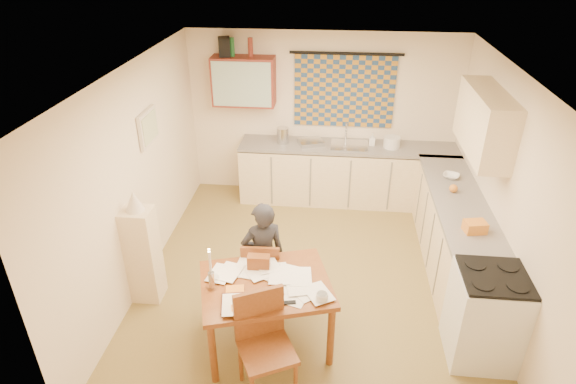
# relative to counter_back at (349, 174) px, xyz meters

# --- Properties ---
(floor) EXTENTS (4.00, 4.50, 0.02)m
(floor) POSITION_rel_counter_back_xyz_m (-0.45, -1.95, -0.46)
(floor) COLOR olive
(floor) RESTS_ON ground
(ceiling) EXTENTS (4.00, 4.50, 0.02)m
(ceiling) POSITION_rel_counter_back_xyz_m (-0.45, -1.95, 2.06)
(ceiling) COLOR white
(ceiling) RESTS_ON floor
(wall_back) EXTENTS (4.00, 0.02, 2.50)m
(wall_back) POSITION_rel_counter_back_xyz_m (-0.45, 0.31, 0.80)
(wall_back) COLOR #F4DFC0
(wall_back) RESTS_ON floor
(wall_front) EXTENTS (4.00, 0.02, 2.50)m
(wall_front) POSITION_rel_counter_back_xyz_m (-0.45, -4.21, 0.80)
(wall_front) COLOR #F4DFC0
(wall_front) RESTS_ON floor
(wall_left) EXTENTS (0.02, 4.50, 2.50)m
(wall_left) POSITION_rel_counter_back_xyz_m (-2.46, -1.95, 0.80)
(wall_left) COLOR #F4DFC0
(wall_left) RESTS_ON floor
(wall_right) EXTENTS (0.02, 4.50, 2.50)m
(wall_right) POSITION_rel_counter_back_xyz_m (1.56, -1.95, 0.80)
(wall_right) COLOR #F4DFC0
(wall_right) RESTS_ON floor
(window_blind) EXTENTS (1.45, 0.03, 1.05)m
(window_blind) POSITION_rel_counter_back_xyz_m (-0.15, 0.27, 1.20)
(window_blind) COLOR navy
(window_blind) RESTS_ON wall_back
(curtain_rod) EXTENTS (1.60, 0.04, 0.04)m
(curtain_rod) POSITION_rel_counter_back_xyz_m (-0.15, 0.25, 1.75)
(curtain_rod) COLOR black
(curtain_rod) RESTS_ON wall_back
(wall_cabinet) EXTENTS (0.90, 0.34, 0.70)m
(wall_cabinet) POSITION_rel_counter_back_xyz_m (-1.60, 0.13, 1.35)
(wall_cabinet) COLOR maroon
(wall_cabinet) RESTS_ON wall_back
(wall_cabinet_glass) EXTENTS (0.84, 0.02, 0.64)m
(wall_cabinet_glass) POSITION_rel_counter_back_xyz_m (-1.60, -0.04, 1.35)
(wall_cabinet_glass) COLOR #99B2A5
(wall_cabinet_glass) RESTS_ON wall_back
(upper_cabinet_right) EXTENTS (0.34, 1.30, 0.70)m
(upper_cabinet_right) POSITION_rel_counter_back_xyz_m (1.38, -1.40, 1.40)
(upper_cabinet_right) COLOR beige
(upper_cabinet_right) RESTS_ON wall_right
(framed_print) EXTENTS (0.04, 0.50, 0.40)m
(framed_print) POSITION_rel_counter_back_xyz_m (-2.42, -1.55, 1.25)
(framed_print) COLOR beige
(framed_print) RESTS_ON wall_left
(print_canvas) EXTENTS (0.01, 0.42, 0.32)m
(print_canvas) POSITION_rel_counter_back_xyz_m (-2.39, -1.55, 1.25)
(print_canvas) COLOR white
(print_canvas) RESTS_ON wall_left
(counter_back) EXTENTS (3.30, 0.62, 0.92)m
(counter_back) POSITION_rel_counter_back_xyz_m (0.00, 0.00, 0.00)
(counter_back) COLOR beige
(counter_back) RESTS_ON floor
(counter_right) EXTENTS (0.62, 2.95, 0.92)m
(counter_right) POSITION_rel_counter_back_xyz_m (1.25, -1.68, -0.00)
(counter_right) COLOR beige
(counter_right) RESTS_ON floor
(stove) EXTENTS (0.63, 0.63, 0.97)m
(stove) POSITION_rel_counter_back_xyz_m (1.25, -2.99, 0.03)
(stove) COLOR white
(stove) RESTS_ON floor
(sink) EXTENTS (0.56, 0.46, 0.10)m
(sink) POSITION_rel_counter_back_xyz_m (-0.03, 0.00, 0.43)
(sink) COLOR silver
(sink) RESTS_ON counter_back
(tap) EXTENTS (0.04, 0.04, 0.28)m
(tap) POSITION_rel_counter_back_xyz_m (-0.08, 0.18, 0.61)
(tap) COLOR silver
(tap) RESTS_ON counter_back
(dish_rack) EXTENTS (0.43, 0.40, 0.06)m
(dish_rack) POSITION_rel_counter_back_xyz_m (-0.60, -0.00, 0.50)
(dish_rack) COLOR silver
(dish_rack) RESTS_ON counter_back
(kettle) EXTENTS (0.24, 0.24, 0.24)m
(kettle) POSITION_rel_counter_back_xyz_m (-1.02, 0.00, 0.59)
(kettle) COLOR silver
(kettle) RESTS_ON counter_back
(mixing_bowl) EXTENTS (0.26, 0.26, 0.16)m
(mixing_bowl) POSITION_rel_counter_back_xyz_m (0.58, 0.00, 0.55)
(mixing_bowl) COLOR white
(mixing_bowl) RESTS_ON counter_back
(soap_bottle) EXTENTS (0.11, 0.11, 0.18)m
(soap_bottle) POSITION_rel_counter_back_xyz_m (0.30, 0.05, 0.56)
(soap_bottle) COLOR white
(soap_bottle) RESTS_ON counter_back
(bowl) EXTENTS (0.35, 0.35, 0.05)m
(bowl) POSITION_rel_counter_back_xyz_m (1.25, -0.93, 0.49)
(bowl) COLOR white
(bowl) RESTS_ON counter_right
(orange_bag) EXTENTS (0.25, 0.20, 0.12)m
(orange_bag) POSITION_rel_counter_back_xyz_m (1.25, -2.19, 0.53)
(orange_bag) COLOR orange
(orange_bag) RESTS_ON counter_right
(fruit_orange) EXTENTS (0.10, 0.10, 0.10)m
(fruit_orange) POSITION_rel_counter_back_xyz_m (1.20, -1.32, 0.52)
(fruit_orange) COLOR orange
(fruit_orange) RESTS_ON counter_right
(speaker) EXTENTS (0.20, 0.23, 0.26)m
(speaker) POSITION_rel_counter_back_xyz_m (-1.85, 0.13, 1.83)
(speaker) COLOR black
(speaker) RESTS_ON wall_cabinet
(bottle_green) EXTENTS (0.09, 0.09, 0.26)m
(bottle_green) POSITION_rel_counter_back_xyz_m (-1.74, 0.13, 1.83)
(bottle_green) COLOR #195926
(bottle_green) RESTS_ON wall_cabinet
(bottle_brown) EXTENTS (0.07, 0.07, 0.26)m
(bottle_brown) POSITION_rel_counter_back_xyz_m (-1.48, 0.13, 1.83)
(bottle_brown) COLOR maroon
(bottle_brown) RESTS_ON wall_cabinet
(dining_table) EXTENTS (1.43, 1.24, 0.75)m
(dining_table) POSITION_rel_counter_back_xyz_m (-0.84, -3.04, -0.07)
(dining_table) COLOR #663111
(dining_table) RESTS_ON floor
(chair_far) EXTENTS (0.41, 0.41, 0.88)m
(chair_far) POSITION_rel_counter_back_xyz_m (-0.96, -2.50, -0.18)
(chair_far) COLOR #663111
(chair_far) RESTS_ON floor
(chair_near) EXTENTS (0.61, 0.61, 1.00)m
(chair_near) POSITION_rel_counter_back_xyz_m (-0.76, -3.62, -0.14)
(chair_near) COLOR #663111
(chair_near) RESTS_ON floor
(person) EXTENTS (0.69, 0.65, 1.29)m
(person) POSITION_rel_counter_back_xyz_m (-0.95, -2.48, 0.20)
(person) COLOR black
(person) RESTS_ON floor
(shelf_stand) EXTENTS (0.32, 0.30, 1.14)m
(shelf_stand) POSITION_rel_counter_back_xyz_m (-2.29, -2.49, 0.12)
(shelf_stand) COLOR beige
(shelf_stand) RESTS_ON floor
(lampshade) EXTENTS (0.20, 0.20, 0.22)m
(lampshade) POSITION_rel_counter_back_xyz_m (-2.29, -2.49, 0.80)
(lampshade) COLOR beige
(lampshade) RESTS_ON shelf_stand
(letter_rack) EXTENTS (0.22, 0.11, 0.16)m
(letter_rack) POSITION_rel_counter_back_xyz_m (-0.94, -2.84, 0.38)
(letter_rack) COLOR #663111
(letter_rack) RESTS_ON dining_table
(mug) EXTENTS (0.12, 0.12, 0.09)m
(mug) POSITION_rel_counter_back_xyz_m (-0.30, -3.25, 0.34)
(mug) COLOR white
(mug) RESTS_ON dining_table
(magazine) EXTENTS (0.30, 0.35, 0.03)m
(magazine) POSITION_rel_counter_back_xyz_m (-1.19, -3.39, 0.31)
(magazine) COLOR maroon
(magazine) RESTS_ON dining_table
(book) EXTENTS (0.26, 0.30, 0.02)m
(book) POSITION_rel_counter_back_xyz_m (-1.18, -3.25, 0.31)
(book) COLOR orange
(book) RESTS_ON dining_table
(orange_box) EXTENTS (0.14, 0.11, 0.04)m
(orange_box) POSITION_rel_counter_back_xyz_m (-1.03, -3.44, 0.32)
(orange_box) COLOR orange
(orange_box) RESTS_ON dining_table
(eyeglasses) EXTENTS (0.14, 0.07, 0.02)m
(eyeglasses) POSITION_rel_counter_back_xyz_m (-0.59, -3.31, 0.31)
(eyeglasses) COLOR black
(eyeglasses) RESTS_ON dining_table
(candle_holder) EXTENTS (0.07, 0.07, 0.18)m
(candle_holder) POSITION_rel_counter_back_xyz_m (-1.33, -3.16, 0.39)
(candle_holder) COLOR silver
(candle_holder) RESTS_ON dining_table
(candle) EXTENTS (0.02, 0.02, 0.22)m
(candle) POSITION_rel_counter_back_xyz_m (-1.34, -3.14, 0.59)
(candle) COLOR white
(candle) RESTS_ON dining_table
(candle_flame) EXTENTS (0.02, 0.02, 0.02)m
(candle_flame) POSITION_rel_counter_back_xyz_m (-1.34, -3.13, 0.71)
(candle_flame) COLOR #FFCC66
(candle_flame) RESTS_ON dining_table
(papers) EXTENTS (1.26, 0.96, 0.03)m
(papers) POSITION_rel_counter_back_xyz_m (-0.80, -2.97, 0.31)
(papers) COLOR white
(papers) RESTS_ON dining_table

